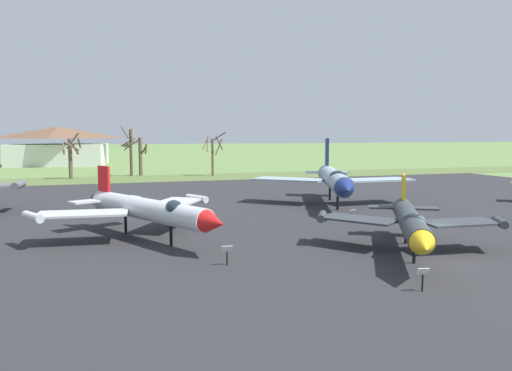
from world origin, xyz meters
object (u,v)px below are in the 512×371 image
Objects in this scene: info_placard_front_right at (227,253)px; info_placard_rear_center at (423,277)px; visitor_building at (58,146)px; jet_fighter_rear_center at (411,222)px; info_placard_front_left at (352,214)px; jet_fighter_front_right at (147,209)px; jet_fighter_front_left at (334,179)px.

info_placard_rear_center is at bearing -44.45° from info_placard_front_right.
visitor_building is (-13.46, 90.13, 3.35)m from info_placard_front_right.
info_placard_front_left is at bearing 79.87° from jet_fighter_rear_center.
info_placard_rear_center is at bearing -120.47° from jet_fighter_rear_center.
info_placard_front_right is at bearing -66.82° from jet_fighter_front_right.
jet_fighter_front_left is 77.79m from visitor_building.
info_placard_front_right is at bearing 135.55° from info_placard_rear_center.
info_placard_front_right is at bearing -142.59° from info_placard_front_left.
info_placard_rear_center is 98.99m from visitor_building.
jet_fighter_rear_center is (-4.48, -18.37, -0.69)m from jet_fighter_front_left.
info_placard_front_left is at bearing -72.42° from visitor_building.
jet_fighter_front_right is 1.10× the size of jet_fighter_rear_center.
info_placard_front_left is 0.93× the size of info_placard_rear_center.
jet_fighter_front_right is 12.58× the size of info_placard_front_right.
jet_fighter_front_left is 25.74m from info_placard_rear_center.
jet_fighter_rear_center is at bearing -3.78° from info_placard_front_right.
visitor_building reaches higher than jet_fighter_rear_center.
info_placard_front_left is at bearing 6.50° from jet_fighter_front_right.
jet_fighter_front_left reaches higher than info_placard_front_left.
jet_fighter_front_left is 17.22× the size of info_placard_front_left.
jet_fighter_front_left is 0.80× the size of visitor_building.
info_placard_rear_center is at bearing -54.76° from jet_fighter_front_right.
info_placard_rear_center is (-8.02, -24.38, -1.85)m from jet_fighter_front_left.
info_placard_front_right is 91.19m from visitor_building.
info_placard_front_right is at bearing 176.22° from jet_fighter_rear_center.
jet_fighter_rear_center reaches higher than info_placard_rear_center.
info_placard_rear_center is (-5.32, -15.99, 0.04)m from info_placard_front_left.
info_placard_rear_center is (6.83, -6.70, -0.01)m from info_placard_front_right.
jet_fighter_front_left is 15.96× the size of info_placard_rear_center.
info_placard_front_right is 0.05× the size of visitor_building.
jet_fighter_rear_center is at bearing 59.53° from info_placard_rear_center.
info_placard_front_left is 16.86m from info_placard_rear_center.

